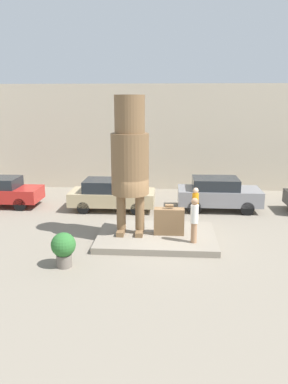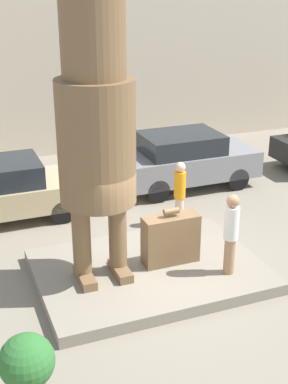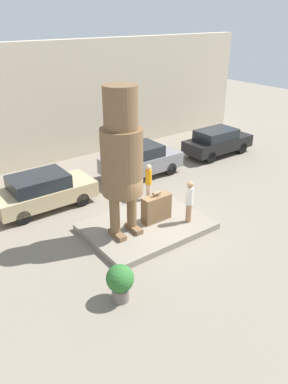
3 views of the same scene
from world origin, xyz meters
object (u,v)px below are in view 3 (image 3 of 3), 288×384
Objects in this scene: statue_figure at (122,152)px; planter_pot at (120,281)px; giant_suitcase at (156,208)px; parked_car_grey at (140,160)px; worker_hivis at (149,180)px; tourist at (189,200)px; parked_car_tan at (43,191)px; parked_car_black at (217,141)px.

planter_pot is at bearing -125.45° from statue_figure.
giant_suitcase is at bearing 38.08° from planter_pot.
statue_figure is 3.05m from giant_suitcase.
worker_hivis reaches higher than parked_car_grey.
parked_car_tan is at bearing 128.41° from tourist.
parked_car_grey is 9.32m from planter_pot.
giant_suitcase is 5.06m from parked_car_grey.
parked_car_tan is 1.00× the size of parked_car_black.
parked_car_black is (9.49, 4.27, -2.58)m from statue_figure.
parked_car_black is (10.91, 0.22, 0.01)m from parked_car_tan.
parked_car_tan is 4.59m from worker_hivis.
parked_car_grey reaches higher than planter_pot.
tourist reaches higher than parked_car_black.
tourist reaches higher than planter_pot.
parked_car_tan is 5.42m from parked_car_grey.
parked_car_black is at bearing 31.54° from planter_pot.
giant_suitcase is (1.54, -0.01, -2.63)m from statue_figure.
parked_car_grey is at bearing 50.33° from planter_pot.
statue_figure is at bearing -70.68° from parked_car_tan.
planter_pot is (-4.43, -1.89, -0.51)m from tourist.
worker_hivis is at bearing -118.36° from parked_car_grey.
giant_suitcase is 5.03m from parked_car_tan.
statue_figure is 4.35× the size of giant_suitcase.
giant_suitcase is 9.03m from parked_car_black.
parked_car_tan is 6.82m from planter_pot.
tourist reaches higher than giant_suitcase.
statue_figure reaches higher than planter_pot.
worker_hivis is (4.12, -2.03, 0.11)m from parked_car_tan.
parked_car_black is 3.58× the size of planter_pot.
tourist is at bearing -42.31° from giant_suitcase.
tourist is 8.70m from parked_car_black.
statue_figure is 3.19× the size of worker_hivis.
planter_pot is (-3.50, -2.74, -0.10)m from giant_suitcase.
tourist is 4.84m from planter_pot.
planter_pot is 0.71× the size of worker_hivis.
planter_pot is 6.67m from worker_hivis.
parked_car_tan is at bearing 153.75° from worker_hivis.
tourist reaches higher than parked_car_tan.
giant_suitcase is at bearing 137.69° from tourist.
parked_car_tan is at bearing 109.32° from statue_figure.
parked_car_black is (5.50, -0.15, -0.04)m from parked_car_grey.
tourist reaches higher than worker_hivis.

